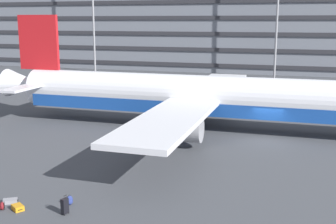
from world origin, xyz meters
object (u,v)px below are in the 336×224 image
at_px(suitcase_purple, 65,206).
at_px(backpack_black, 70,201).
at_px(airliner, 205,97).
at_px(suitcase_small, 18,208).
at_px(suitcase_navy, 10,201).
at_px(backpack_large, 2,206).

xyz_separation_m(suitcase_purple, backpack_black, (-0.32, 1.05, -0.19)).
bearing_deg(suitcase_purple, airliner, 81.51).
relative_size(suitcase_small, backpack_black, 1.42).
relative_size(suitcase_purple, backpack_black, 1.80).
xyz_separation_m(suitcase_navy, backpack_large, (0.15, -0.86, 0.11)).
distance_m(suitcase_small, backpack_black, 2.63).
bearing_deg(backpack_large, suitcase_small, 15.14).
bearing_deg(airliner, backpack_black, -99.94).
height_order(airliner, backpack_large, airliner).
bearing_deg(suitcase_purple, suitcase_navy, 174.35).
bearing_deg(suitcase_small, backpack_black, 30.76).
bearing_deg(backpack_black, airliner, 80.06).
bearing_deg(backpack_black, suitcase_small, -149.24).
distance_m(airliner, backpack_large, 21.10).
height_order(airliner, suitcase_navy, airliner).
bearing_deg(suitcase_small, suitcase_purple, 6.58).
bearing_deg(suitcase_small, backpack_large, -164.86).
relative_size(suitcase_navy, suitcase_small, 1.06).
bearing_deg(backpack_large, suitcase_purple, 8.64).
bearing_deg(suitcase_navy, suitcase_small, -34.31).
bearing_deg(backpack_large, airliner, 72.56).
height_order(suitcase_purple, backpack_large, suitcase_purple).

